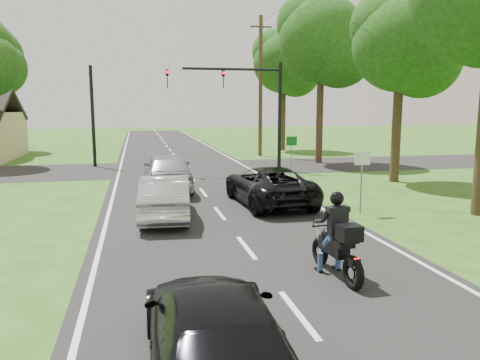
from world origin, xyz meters
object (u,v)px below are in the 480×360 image
dark_suv (268,185)px  utility_pole_far (260,86)px  sign_white (362,167)px  sign_green (291,147)px  silver_suv (168,171)px  motorcycle_rider (338,244)px  dark_car_behind (215,331)px  silver_sedan (165,197)px  traffic_signal (247,97)px

dark_suv → utility_pole_far: size_ratio=0.51×
sign_white → sign_green: 8.00m
dark_suv → silver_suv: (-3.48, 3.61, 0.13)m
motorcycle_rider → sign_white: 6.40m
dark_car_behind → sign_white: bearing=-125.4°
silver_sedan → utility_pole_far: 20.51m
silver_suv → sign_green: 6.74m
utility_pole_far → traffic_signal: bearing=-109.7°
silver_sedan → silver_suv: 5.15m
dark_car_behind → sign_white: sign_white is taller
dark_suv → sign_white: 3.54m
motorcycle_rider → dark_car_behind: bearing=-139.1°
dark_suv → sign_white: size_ratio=2.41×
sign_white → motorcycle_rider: bearing=-121.2°
traffic_signal → silver_suv: bearing=-132.4°
silver_suv → utility_pole_far: (7.62, 13.23, 4.23)m
silver_suv → sign_white: sign_white is taller
silver_sedan → utility_pole_far: (8.04, 18.35, 4.36)m
motorcycle_rider → sign_white: size_ratio=1.03×
dark_suv → sign_green: sign_green is taller
motorcycle_rider → sign_green: (3.48, 13.42, 0.86)m
utility_pole_far → sign_white: 19.39m
motorcycle_rider → sign_green: bearing=71.5°
dark_suv → sign_white: sign_white is taller
silver_sedan → traffic_signal: (5.18, 10.35, 3.41)m
motorcycle_rider → dark_car_behind: (-3.16, -3.15, -0.07)m
motorcycle_rider → sign_white: (3.28, 5.42, 0.86)m
silver_sedan → sign_green: size_ratio=2.03×
motorcycle_rider → sign_green: sign_green is taller
dark_suv → dark_car_behind: size_ratio=1.14×
sign_green → silver_suv: bearing=-160.8°
dark_suv → silver_sedan: size_ratio=1.19×
sign_green → traffic_signal: bearing=117.4°
motorcycle_rider → sign_white: bearing=54.8°
dark_car_behind → utility_pole_far: size_ratio=0.45×
silver_sedan → traffic_signal: size_ratio=0.68×
utility_pole_far → sign_green: bearing=-96.7°
dark_suv → utility_pole_far: bearing=-107.0°
motorcycle_rider → dark_suv: bearing=81.2°
motorcycle_rider → dark_suv: size_ratio=0.43×
silver_suv → sign_green: size_ratio=2.33×
silver_suv → dark_car_behind: size_ratio=1.10×
utility_pole_far → sign_white: bearing=-94.5°
dark_car_behind → traffic_signal: 20.53m
silver_sedan → traffic_signal: bearing=-112.0°
silver_suv → utility_pole_far: size_ratio=0.49×
sign_green → sign_white: bearing=-91.4°
utility_pole_far → sign_white: (-1.50, -19.02, -3.49)m
dark_suv → silver_sedan: same height
motorcycle_rider → silver_sedan: 6.91m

